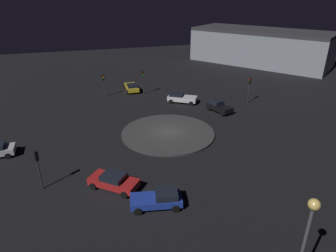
% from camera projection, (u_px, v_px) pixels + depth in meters
% --- Properties ---
extents(ground_plane, '(120.05, 120.05, 0.00)m').
position_uv_depth(ground_plane, '(168.00, 134.00, 37.26)').
color(ground_plane, black).
extents(roundabout_island, '(11.52, 11.52, 0.22)m').
position_uv_depth(roundabout_island, '(168.00, 133.00, 37.21)').
color(roundabout_island, '#383838').
rests_on(roundabout_island, ground_plane).
extents(car_yellow, '(4.14, 2.11, 1.43)m').
position_uv_depth(car_yellow, '(132.00, 87.00, 52.28)').
color(car_yellow, gold).
rests_on(car_yellow, ground_plane).
extents(car_red, '(4.29, 4.64, 1.42)m').
position_uv_depth(car_red, '(114.00, 181.00, 26.86)').
color(car_red, red).
rests_on(car_red, ground_plane).
extents(car_black, '(4.19, 2.93, 1.58)m').
position_uv_depth(car_black, '(219.00, 106.00, 43.60)').
color(car_black, black).
rests_on(car_black, ground_plane).
extents(car_white, '(3.91, 4.75, 1.50)m').
position_uv_depth(car_white, '(181.00, 98.00, 47.11)').
color(car_white, white).
rests_on(car_white, ground_plane).
extents(car_blue, '(2.63, 4.46, 1.45)m').
position_uv_depth(car_blue, '(159.00, 199.00, 24.58)').
color(car_blue, '#1E38A5').
rests_on(car_blue, ground_plane).
extents(traffic_light_west, '(0.39, 0.36, 3.80)m').
position_uv_depth(traffic_light_west, '(104.00, 81.00, 48.77)').
color(traffic_light_west, '#2D2D2D').
rests_on(traffic_light_west, ground_plane).
extents(traffic_light_southeast, '(0.37, 0.40, 3.85)m').
position_uv_depth(traffic_light_southeast, '(38.00, 162.00, 25.90)').
color(traffic_light_southeast, '#2D2D2D').
rests_on(traffic_light_southeast, ground_plane).
extents(traffic_light_northwest, '(0.36, 0.39, 4.05)m').
position_uv_depth(traffic_light_northwest, '(249.00, 85.00, 46.01)').
color(traffic_light_northwest, '#2D2D2D').
rests_on(traffic_light_northwest, ground_plane).
extents(traffic_light_west_near, '(0.36, 0.31, 4.03)m').
position_uv_depth(traffic_light_west_near, '(143.00, 78.00, 49.99)').
color(traffic_light_west_near, '#2D2D2D').
rests_on(traffic_light_west_near, ground_plane).
extents(streetlamp_east, '(0.58, 0.58, 7.53)m').
position_uv_depth(streetlamp_east, '(306.00, 236.00, 14.85)').
color(streetlamp_east, '#4C4C51').
rests_on(streetlamp_east, ground_plane).
extents(store_building, '(32.25, 28.56, 7.85)m').
position_uv_depth(store_building, '(260.00, 47.00, 70.90)').
color(store_building, '#8C939E').
rests_on(store_building, ground_plane).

